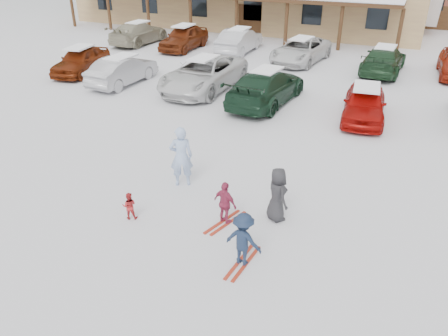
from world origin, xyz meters
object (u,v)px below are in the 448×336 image
at_px(bystander_dark, 277,195).
at_px(parked_car_11, 384,60).
at_px(parked_car_1, 122,70).
at_px(child_navy, 243,240).
at_px(parked_car_0, 81,60).
at_px(parked_car_8, 184,37).
at_px(child_magenta, 225,203).
at_px(parked_car_7, 139,33).
at_px(parked_car_10, 301,50).
at_px(parked_car_9, 239,41).
at_px(adult_skier, 181,157).
at_px(toddler_red, 129,206).
at_px(parked_car_3, 266,87).
at_px(parked_car_2, 204,74).
at_px(parked_car_4, 364,103).

relative_size(bystander_dark, parked_car_11, 0.31).
height_order(bystander_dark, parked_car_1, bystander_dark).
xyz_separation_m(child_navy, parked_car_0, (-13.70, 11.23, 0.04)).
relative_size(parked_car_1, parked_car_8, 0.94).
relative_size(child_magenta, parked_car_7, 0.24).
height_order(child_navy, parked_car_10, parked_car_10).
bearing_deg(parked_car_9, adult_skier, 105.95).
bearing_deg(parked_car_10, toddler_red, -82.15).
height_order(parked_car_3, parked_car_8, parked_car_8).
distance_m(toddler_red, parked_car_8, 19.58).
height_order(parked_car_1, parked_car_10, parked_car_10).
bearing_deg(child_magenta, bystander_dark, -130.78).
distance_m(toddler_red, child_magenta, 2.56).
distance_m(bystander_dark, parked_car_2, 11.32).
bearing_deg(parked_car_1, parked_car_8, -81.86).
bearing_deg(child_magenta, parked_car_8, -41.41).
height_order(child_navy, parked_car_3, parked_car_3).
relative_size(child_magenta, parked_car_2, 0.22).
relative_size(toddler_red, parked_car_11, 0.16).
bearing_deg(bystander_dark, parked_car_11, -50.19).
height_order(parked_car_3, parked_car_9, parked_car_3).
bearing_deg(parked_car_9, parked_car_10, 169.36).
bearing_deg(child_navy, parked_car_8, -52.80).
xyz_separation_m(child_navy, parked_car_7, (-14.88, 18.76, 0.05)).
relative_size(toddler_red, parked_car_1, 0.18).
height_order(parked_car_0, parked_car_2, parked_car_2).
distance_m(parked_car_7, parked_car_10, 11.57).
bearing_deg(child_navy, parked_car_11, -88.51).
bearing_deg(adult_skier, parked_car_9, -104.84).
bearing_deg(parked_car_10, parked_car_3, -79.05).
bearing_deg(parked_car_4, child_navy, -102.51).
bearing_deg(adult_skier, parked_car_2, -99.04).
relative_size(toddler_red, child_navy, 0.58).
xyz_separation_m(parked_car_4, parked_car_8, (-12.54, 8.20, 0.07)).
relative_size(parked_car_7, parked_car_8, 1.11).
distance_m(child_navy, parked_car_4, 10.37).
bearing_deg(child_navy, adult_skier, -35.83).
xyz_separation_m(adult_skier, parked_car_10, (-0.34, 15.59, -0.24)).
relative_size(adult_skier, parked_car_3, 0.36).
distance_m(parked_car_2, parked_car_8, 8.69).
distance_m(child_magenta, parked_car_1, 13.22).
relative_size(child_navy, parked_car_1, 0.32).
xyz_separation_m(toddler_red, parked_car_4, (4.75, 9.76, 0.30)).
xyz_separation_m(child_navy, child_magenta, (-0.99, 1.31, -0.06)).
relative_size(child_navy, parked_car_11, 0.28).
relative_size(adult_skier, parked_car_9, 0.41).
relative_size(parked_car_0, parked_car_10, 0.83).
bearing_deg(child_magenta, parked_car_9, -51.93).
distance_m(adult_skier, child_navy, 4.01).
bearing_deg(parked_car_7, parked_car_11, 179.55).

